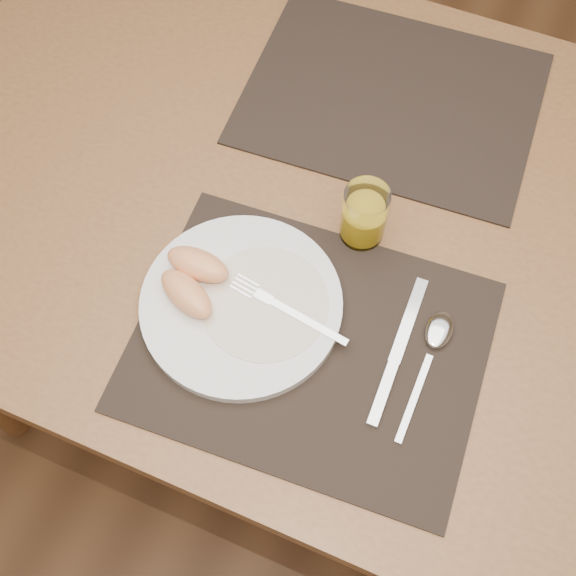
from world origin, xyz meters
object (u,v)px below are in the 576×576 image
at_px(placemat_far, 391,98).
at_px(plate, 241,304).
at_px(spoon, 436,340).
at_px(table, 345,239).
at_px(juice_glass, 364,217).
at_px(placemat_near, 309,345).
at_px(fork, 279,305).
at_px(knife, 394,362).

xyz_separation_m(placemat_far, plate, (-0.07, -0.42, 0.01)).
bearing_deg(spoon, plate, -168.25).
height_order(table, placemat_far, placemat_far).
distance_m(table, placemat_far, 0.24).
bearing_deg(juice_glass, placemat_far, 99.50).
height_order(placemat_far, juice_glass, juice_glass).
xyz_separation_m(placemat_near, placemat_far, (-0.04, 0.44, 0.00)).
bearing_deg(table, placemat_near, -83.10).
relative_size(fork, juice_glass, 1.86).
relative_size(placemat_far, juice_glass, 4.79).
bearing_deg(placemat_far, fork, -92.27).
xyz_separation_m(table, placemat_far, (-0.01, 0.22, 0.09)).
distance_m(spoon, juice_glass, 0.19).
bearing_deg(plate, placemat_near, -8.56).
distance_m(table, knife, 0.26).
height_order(table, juice_glass, juice_glass).
bearing_deg(fork, table, 81.47).
xyz_separation_m(knife, juice_glass, (-0.11, 0.17, 0.04)).
bearing_deg(knife, plate, -179.06).
height_order(placemat_far, fork, fork).
bearing_deg(table, placemat_far, 93.21).
xyz_separation_m(fork, juice_glass, (0.06, 0.16, 0.02)).
bearing_deg(juice_glass, knife, -57.57).
height_order(plate, spoon, plate).
relative_size(placemat_far, fork, 2.57).
relative_size(placemat_far, knife, 2.04).
height_order(fork, juice_glass, juice_glass).
bearing_deg(placemat_near, juice_glass, 88.99).
distance_m(table, placemat_near, 0.24).
bearing_deg(placemat_far, table, -86.79).
bearing_deg(placemat_far, knife, -70.49).
distance_m(knife, spoon, 0.06).
bearing_deg(spoon, placemat_near, -155.44).
relative_size(placemat_far, spoon, 2.35).
relative_size(table, fork, 8.00).
bearing_deg(table, knife, -55.75).
relative_size(placemat_near, spoon, 2.35).
bearing_deg(fork, juice_glass, 69.69).
xyz_separation_m(placemat_near, knife, (0.11, 0.02, 0.00)).
distance_m(knife, juice_glass, 0.20).
bearing_deg(placemat_near, spoon, 24.56).
relative_size(knife, juice_glass, 2.34).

